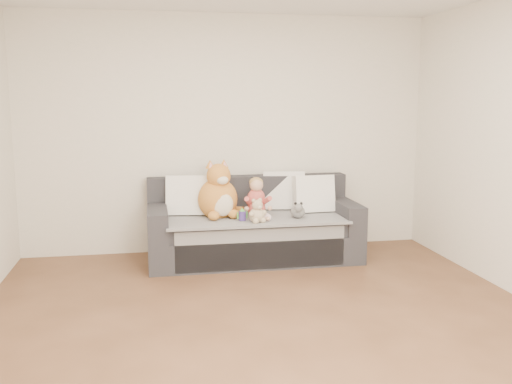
# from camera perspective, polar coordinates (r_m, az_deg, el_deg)

# --- Properties ---
(room_shell) EXTENTS (5.00, 5.00, 5.00)m
(room_shell) POSITION_cam_1_polar(r_m,az_deg,el_deg) (4.30, 0.80, 4.03)
(room_shell) COLOR brown
(room_shell) RESTS_ON ground
(sofa) EXTENTS (2.20, 0.94, 0.85)m
(sofa) POSITION_cam_1_polar(r_m,az_deg,el_deg) (6.09, -0.33, -3.80)
(sofa) COLOR #27272C
(sofa) RESTS_ON ground
(cushion_left) EXTENTS (0.48, 0.28, 0.43)m
(cushion_left) POSITION_cam_1_polar(r_m,az_deg,el_deg) (6.07, -6.81, -0.33)
(cushion_left) COLOR white
(cushion_left) RESTS_ON sofa
(cushion_right_back) EXTENTS (0.49, 0.28, 0.43)m
(cushion_right_back) POSITION_cam_1_polar(r_m,az_deg,el_deg) (6.34, 2.79, 0.16)
(cushion_right_back) COLOR white
(cushion_right_back) RESTS_ON sofa
(cushion_right_front) EXTENTS (0.45, 0.22, 0.41)m
(cushion_right_front) POSITION_cam_1_polar(r_m,az_deg,el_deg) (6.21, 5.81, -0.18)
(cushion_right_front) COLOR white
(cushion_right_front) RESTS_ON sofa
(toddler) EXTENTS (0.30, 0.42, 0.42)m
(toddler) POSITION_cam_1_polar(r_m,az_deg,el_deg) (5.95, 0.08, -0.80)
(toddler) COLOR #D15349
(toddler) RESTS_ON sofa
(plush_cat) EXTENTS (0.51, 0.48, 0.63)m
(plush_cat) POSITION_cam_1_polar(r_m,az_deg,el_deg) (5.92, -3.76, -0.33)
(plush_cat) COLOR orange
(plush_cat) RESTS_ON sofa
(teddy_bear) EXTENTS (0.19, 0.16, 0.25)m
(teddy_bear) POSITION_cam_1_polar(r_m,az_deg,el_deg) (5.67, 0.13, -2.08)
(teddy_bear) COLOR tan
(teddy_bear) RESTS_ON sofa
(plush_cow) EXTENTS (0.15, 0.22, 0.18)m
(plush_cow) POSITION_cam_1_polar(r_m,az_deg,el_deg) (5.89, 4.21, -1.91)
(plush_cow) COLOR white
(plush_cow) RESTS_ON sofa
(sippy_cup) EXTENTS (0.12, 0.09, 0.13)m
(sippy_cup) POSITION_cam_1_polar(r_m,az_deg,el_deg) (5.76, -1.39, -2.23)
(sippy_cup) COLOR #48328A
(sippy_cup) RESTS_ON sofa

